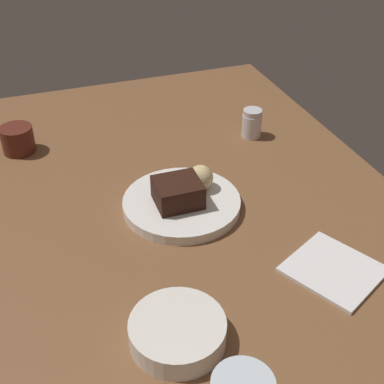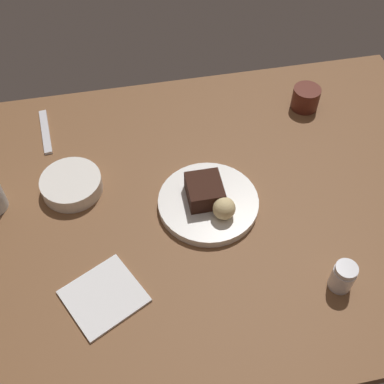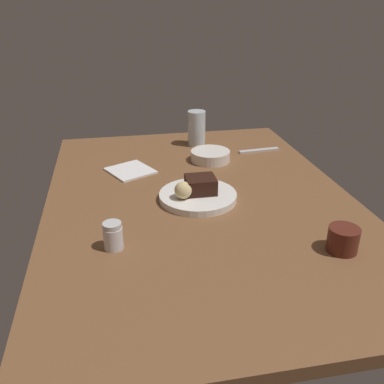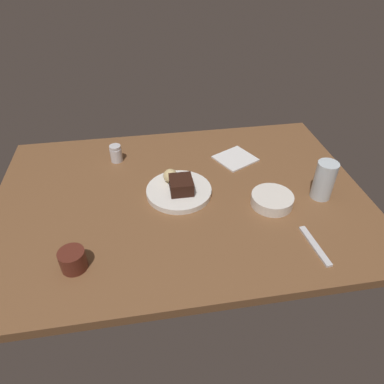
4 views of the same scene
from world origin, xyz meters
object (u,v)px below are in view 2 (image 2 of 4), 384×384
(coffee_cup, at_px, (306,98))
(dessert_spoon, at_px, (45,132))
(salt_shaker, at_px, (343,277))
(side_bowl, at_px, (72,185))
(chocolate_cake_slice, at_px, (204,189))
(dessert_plate, at_px, (208,203))
(bread_roll, at_px, (224,208))
(folded_napkin, at_px, (104,296))

(coffee_cup, relative_size, dessert_spoon, 0.45)
(dessert_spoon, bearing_deg, salt_shaker, 40.85)
(side_bowl, bearing_deg, chocolate_cake_slice, 162.23)
(dessert_plate, relative_size, bread_roll, 4.56)
(dessert_plate, bearing_deg, side_bowl, -19.70)
(bread_roll, distance_m, salt_shaker, 0.26)
(salt_shaker, xyz_separation_m, dessert_spoon, (0.54, -0.53, -0.03))
(salt_shaker, height_order, side_bowl, salt_shaker)
(bread_roll, relative_size, salt_shaker, 0.73)
(salt_shaker, bearing_deg, folded_napkin, -8.00)
(salt_shaker, bearing_deg, chocolate_cake_slice, -49.49)
(folded_napkin, bearing_deg, salt_shaker, 172.00)
(dessert_plate, bearing_deg, bread_roll, 116.48)
(coffee_cup, bearing_deg, salt_shaker, 78.03)
(side_bowl, height_order, folded_napkin, side_bowl)
(salt_shaker, xyz_separation_m, folded_napkin, (0.44, -0.06, -0.03))
(dessert_plate, height_order, side_bowl, side_bowl)
(bread_roll, bearing_deg, folded_napkin, 26.09)
(bread_roll, distance_m, side_bowl, 0.34)
(dessert_plate, height_order, folded_napkin, dessert_plate)
(side_bowl, bearing_deg, dessert_plate, 160.30)
(salt_shaker, bearing_deg, dessert_plate, -48.96)
(dessert_plate, height_order, chocolate_cake_slice, chocolate_cake_slice)
(dessert_plate, relative_size, side_bowl, 1.62)
(coffee_cup, bearing_deg, chocolate_cake_slice, 38.30)
(folded_napkin, bearing_deg, dessert_plate, -144.10)
(bread_roll, distance_m, coffee_cup, 0.42)
(coffee_cup, xyz_separation_m, folded_napkin, (0.54, 0.43, -0.03))
(dessert_plate, xyz_separation_m, dessert_spoon, (0.34, -0.29, -0.01))
(salt_shaker, bearing_deg, coffee_cup, -101.97)
(salt_shaker, relative_size, side_bowl, 0.48)
(side_bowl, bearing_deg, coffee_cup, -164.77)
(chocolate_cake_slice, bearing_deg, coffee_cup, -141.70)
(side_bowl, xyz_separation_m, coffee_cup, (-0.59, -0.16, 0.01))
(coffee_cup, distance_m, folded_napkin, 0.69)
(chocolate_cake_slice, xyz_separation_m, bread_roll, (-0.03, 0.06, 0.00))
(dessert_plate, height_order, coffee_cup, coffee_cup)
(dessert_plate, relative_size, folded_napkin, 1.62)
(side_bowl, height_order, coffee_cup, coffee_cup)
(chocolate_cake_slice, bearing_deg, side_bowl, -17.77)
(dessert_spoon, bearing_deg, dessert_plate, 44.11)
(folded_napkin, bearing_deg, chocolate_cake_slice, -141.25)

